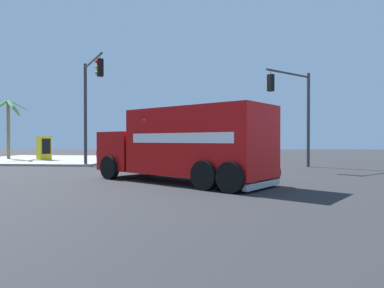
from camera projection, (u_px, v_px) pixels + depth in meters
name	position (u px, v px, depth m)	size (l,w,h in m)	color
ground_plane	(178.00, 180.00, 14.36)	(100.00, 100.00, 0.00)	#2B2B2D
sidewalk_corner_far	(47.00, 159.00, 28.34)	(12.60, 12.60, 0.14)	#9E998E
delivery_truck	(184.00, 144.00, 13.53)	(6.42, 7.81, 2.92)	red
traffic_light_primary	(296.00, 104.00, 20.58)	(2.80, 3.07, 5.91)	#38383D
traffic_light_secondary	(90.00, 96.00, 20.67)	(3.60, 2.53, 6.47)	#38383D
pickup_maroon	(131.00, 152.00, 27.34)	(2.62, 5.36, 1.38)	maroon
vending_machine_red	(44.00, 148.00, 26.68)	(1.17, 1.14, 1.85)	yellow
palm_tree_far	(9.00, 119.00, 28.10)	(2.78, 3.21, 4.92)	#7A6647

